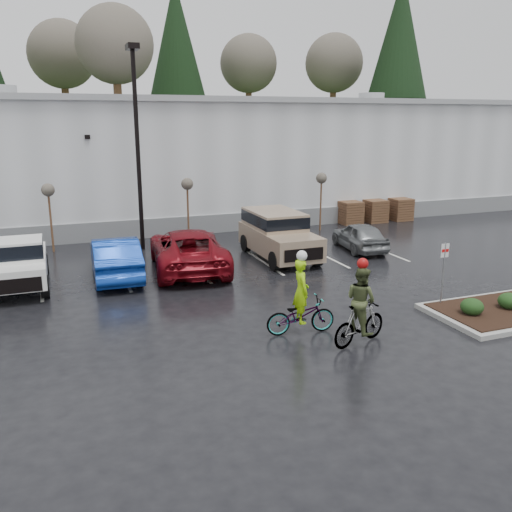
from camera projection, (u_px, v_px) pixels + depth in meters
name	position (u px, v px, depth m)	size (l,w,h in m)	color
ground	(342.00, 325.00, 16.40)	(120.00, 120.00, 0.00)	black
warehouse	(176.00, 156.00, 35.40)	(60.50, 15.50, 7.20)	silver
wooded_ridge	(127.00, 148.00, 56.38)	(80.00, 25.00, 6.00)	#1C3C19
lamppost	(137.00, 127.00, 24.47)	(0.50, 1.00, 9.22)	black
sapling_west	(48.00, 194.00, 24.72)	(0.60, 0.60, 3.20)	#44311B
sapling_mid	(187.00, 187.00, 26.97)	(0.60, 0.60, 3.20)	#44311B
sapling_east	(321.00, 181.00, 29.56)	(0.60, 0.60, 3.20)	#44311B
pallet_stack_a	(350.00, 213.00, 31.84)	(1.20, 1.20, 1.35)	#44311B
pallet_stack_b	(375.00, 211.00, 32.43)	(1.20, 1.20, 1.35)	#44311B
pallet_stack_c	(400.00, 209.00, 33.05)	(1.20, 1.20, 1.35)	#44311B
shrub_a	(472.00, 307.00, 16.78)	(0.70, 0.70, 0.52)	#123415
shrub_b	(509.00, 301.00, 17.30)	(0.70, 0.70, 0.52)	#123415
fire_lane_sign	(444.00, 267.00, 17.55)	(0.30, 0.05, 2.20)	gray
pickup_white	(17.00, 260.00, 19.99)	(2.10, 5.20, 1.96)	white
car_blue	(115.00, 258.00, 21.09)	(1.72, 4.92, 1.62)	navy
car_red	(188.00, 249.00, 22.23)	(2.82, 6.11, 1.70)	maroon
suv_tan	(279.00, 236.00, 23.99)	(2.20, 5.10, 2.06)	gray
car_grey	(360.00, 236.00, 25.59)	(1.57, 3.91, 1.33)	slate
cyclist_hivis	(301.00, 308.00, 15.61)	(2.11, 0.93, 2.48)	#3F3F44
cyclist_olive	(360.00, 313.00, 14.84)	(1.97, 1.08, 2.46)	#3F3F44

